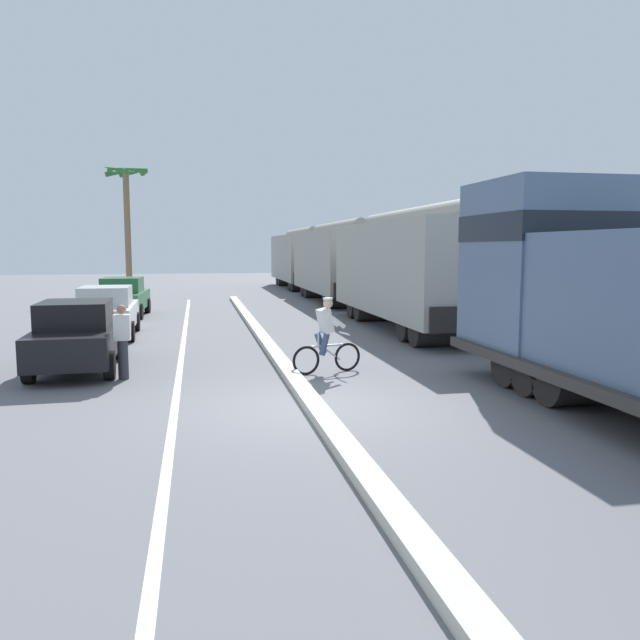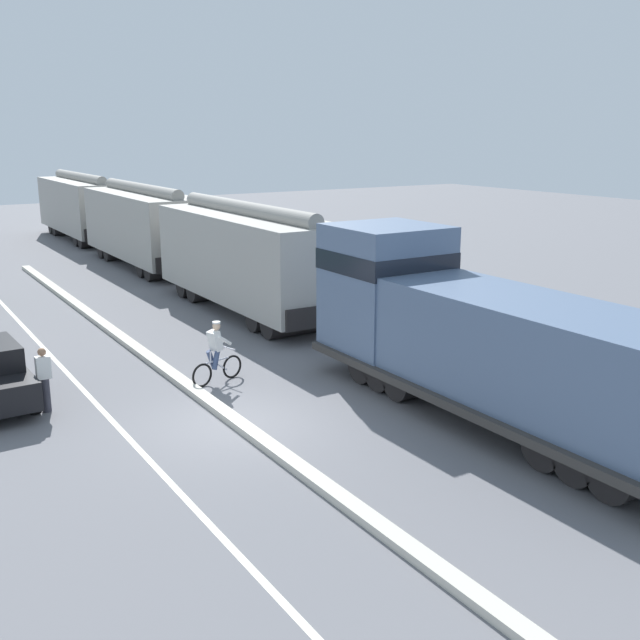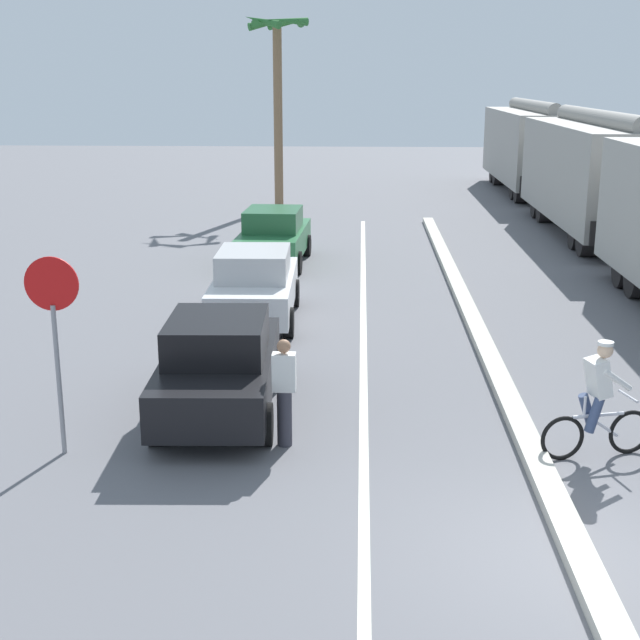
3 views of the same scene
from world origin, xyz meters
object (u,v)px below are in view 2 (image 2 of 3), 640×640
at_px(cyclist, 216,354).
at_px(hopper_car_middle, 143,226).
at_px(locomotive, 474,341).
at_px(pedestrian_by_cars, 44,379).
at_px(hopper_car_lead, 247,258).
at_px(hopper_car_trailing, 81,207).

bearing_deg(cyclist, hopper_car_middle, 76.61).
bearing_deg(locomotive, pedestrian_by_cars, 148.22).
height_order(hopper_car_lead, cyclist, hopper_car_lead).
bearing_deg(cyclist, pedestrian_by_cars, 177.15).
xyz_separation_m(hopper_car_lead, pedestrian_by_cars, (-8.85, -6.68, -1.23)).
xyz_separation_m(hopper_car_trailing, pedestrian_by_cars, (-8.85, -29.88, -1.23)).
relative_size(hopper_car_trailing, cyclist, 6.18).
bearing_deg(locomotive, cyclist, 129.94).
relative_size(cyclist, pedestrian_by_cars, 1.06).
distance_m(hopper_car_lead, cyclist, 8.28).
bearing_deg(hopper_car_trailing, cyclist, -98.32).
height_order(hopper_car_lead, hopper_car_trailing, same).
distance_m(hopper_car_lead, pedestrian_by_cars, 11.15).
bearing_deg(hopper_car_lead, pedestrian_by_cars, -142.96).
bearing_deg(locomotive, hopper_car_trailing, 90.00).
bearing_deg(hopper_car_lead, locomotive, -90.00).
bearing_deg(hopper_car_middle, pedestrian_by_cars, -115.83).
relative_size(locomotive, cyclist, 6.77).
relative_size(locomotive, pedestrian_by_cars, 7.17).
xyz_separation_m(locomotive, hopper_car_trailing, (0.00, 35.36, 0.28)).
height_order(hopper_car_lead, hopper_car_middle, same).
xyz_separation_m(hopper_car_middle, pedestrian_by_cars, (-8.85, -18.28, -1.23)).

